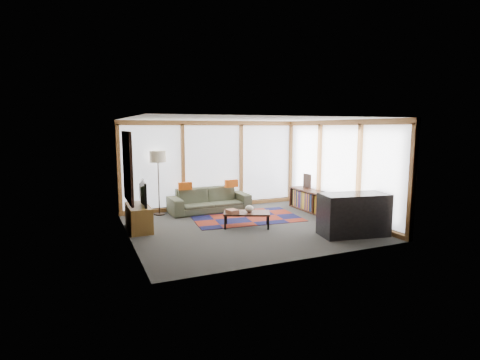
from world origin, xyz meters
name	(u,v)px	position (x,y,z in m)	size (l,w,h in m)	color
ground	(246,227)	(0.00, 0.00, 0.00)	(5.50, 5.50, 0.00)	#31312F
room_envelope	(255,161)	(0.49, 0.56, 1.54)	(5.52, 5.02, 2.62)	#3D352B
rug	(246,217)	(0.37, 0.86, 0.01)	(2.81, 1.81, 0.01)	maroon
sofa	(209,200)	(-0.29, 1.95, 0.34)	(2.31, 0.90, 0.67)	#353A29
pillow_left	(185,186)	(-0.98, 2.00, 0.78)	(0.39, 0.12, 0.21)	#B74C12
pillow_right	(231,183)	(0.38, 1.91, 0.78)	(0.40, 0.12, 0.22)	#B74C12
floor_lamp	(159,183)	(-1.69, 2.14, 0.89)	(0.45, 0.45, 1.77)	#2F2115
coffee_table	(247,220)	(-0.01, -0.03, 0.18)	(1.10, 0.55, 0.37)	#382315
book_stack	(232,211)	(-0.38, -0.01, 0.42)	(0.23, 0.28, 0.09)	#9C583C
vase	(249,209)	(0.04, -0.07, 0.46)	(0.21, 0.21, 0.18)	silver
bookshelf	(319,203)	(2.43, 0.46, 0.31)	(0.44, 2.44, 0.61)	#382315
bowl_a	(330,194)	(2.39, -0.09, 0.66)	(0.18, 0.18, 0.09)	black
bowl_b	(323,192)	(2.42, 0.26, 0.65)	(0.15, 0.15, 0.07)	black
shelf_picture	(307,181)	(2.53, 1.21, 0.82)	(0.04, 0.32, 0.43)	black
tv_console	(139,218)	(-2.46, 0.76, 0.29)	(0.49, 1.18, 0.59)	brown
television	(140,193)	(-2.40, 0.80, 0.87)	(0.99, 0.13, 0.57)	black
bar_counter	(354,214)	(1.90, -1.61, 0.47)	(1.49, 0.70, 0.95)	black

